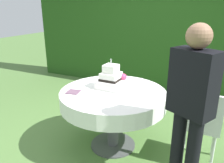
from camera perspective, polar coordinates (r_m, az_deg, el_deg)
ground_plane at (r=3.02m, az=0.25°, el=-15.85°), size 20.00×20.00×0.00m
foliage_hedge at (r=4.85m, az=13.31°, el=12.84°), size 6.05×0.49×2.51m
cake_table at (r=2.71m, az=0.27°, el=-4.49°), size 1.27×1.27×0.75m
wedding_cake at (r=2.73m, az=-0.11°, el=0.58°), size 0.31×0.31×0.37m
serving_plate_near at (r=2.59m, az=7.18°, el=-3.07°), size 0.10×0.10×0.01m
serving_plate_far at (r=2.75m, az=8.63°, el=-1.83°), size 0.13×0.13×0.01m
napkin_stack at (r=2.66m, az=-9.86°, el=-2.63°), size 0.17×0.17×0.01m
garden_chair at (r=2.62m, az=21.73°, el=-9.35°), size 0.40×0.40×0.89m
standing_person at (r=1.99m, az=19.38°, el=-5.70°), size 0.41×0.34×1.60m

